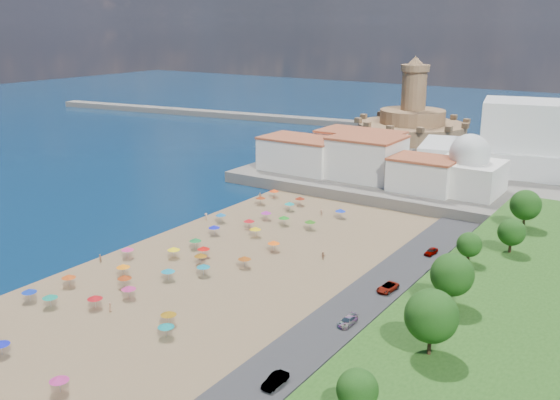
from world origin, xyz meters
The scene contains 11 objects.
ground centered at (0.00, 0.00, 0.00)m, with size 700.00×700.00×0.00m, color #071938.
terrace centered at (10.00, 73.00, 1.50)m, with size 90.00×36.00×3.00m, color #59544C.
jetty centered at (-12.00, 108.00, 1.20)m, with size 18.00×70.00×2.40m, color #59544C.
breakwater centered at (-110.00, 153.00, 1.30)m, with size 200.00×7.00×2.60m, color #59544C.
waterfront_buildings centered at (-3.05, 73.64, 7.88)m, with size 57.00×29.00×11.00m.
domed_building centered at (30.00, 71.00, 8.97)m, with size 16.00×16.00×15.00m.
fortress centered at (-12.00, 138.00, 6.68)m, with size 40.00×40.00×32.40m.
beach_parasols centered at (-1.56, -11.25, 2.15)m, with size 31.25×115.11×2.20m.
beachgoers centered at (-0.92, 3.77, 1.09)m, with size 36.17×96.05×1.79m.
parked_cars centered at (36.00, -4.65, 1.36)m, with size 2.72×71.17×1.41m.
hillside_trees centered at (50.21, -8.40, 10.42)m, with size 12.86×107.17×8.32m.
Camera 1 is at (74.58, -81.33, 44.91)m, focal length 40.00 mm.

